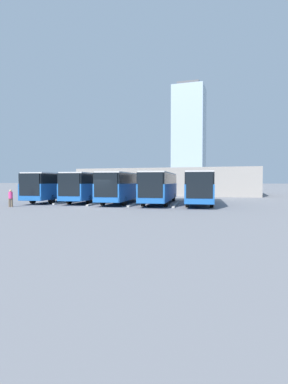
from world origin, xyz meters
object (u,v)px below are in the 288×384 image
bus_0 (200,187)px  bus_1 (160,186)px  bus_3 (92,186)px  bus_2 (123,186)px  bus_4 (59,186)px  pedestrian (11,198)px

bus_0 → bus_1: bearing=-1.5°
bus_1 → bus_3: (8.17, -0.40, 0.00)m
bus_2 → bus_4: (8.17, -0.03, 0.00)m
bus_2 → bus_3: (4.09, -0.55, 0.00)m
bus_1 → bus_4: (12.26, 0.11, 0.00)m
bus_0 → bus_2: size_ratio=1.00×
bus_3 → pedestrian: 9.44m
bus_0 → pedestrian: bus_0 is taller
bus_3 → bus_2: bearing=165.2°
bus_1 → pedestrian: bearing=27.1°
bus_1 → bus_2: bearing=-5.2°
bus_0 → bus_3: size_ratio=1.00×
bus_1 → bus_0: bearing=178.5°
bus_3 → bus_4: same height
bus_1 → pedestrian: bus_1 is taller
pedestrian → bus_4: bearing=-127.0°
bus_2 → pedestrian: bearing=38.2°
bus_1 → bus_2: size_ratio=1.00×
pedestrian → bus_3: bearing=-152.9°
bus_2 → bus_3: same height
bus_3 → bus_1: bearing=170.0°
bus_2 → pedestrian: size_ratio=7.89×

